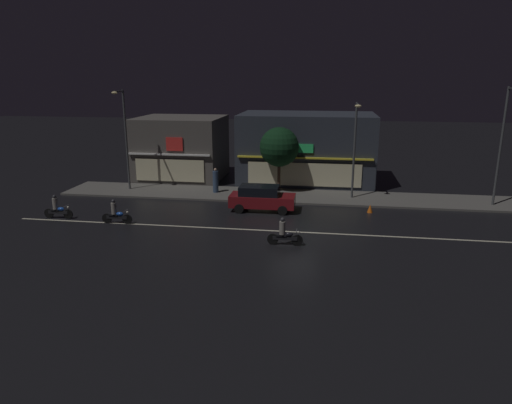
% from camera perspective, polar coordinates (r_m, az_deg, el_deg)
% --- Properties ---
extents(ground_plane, '(140.00, 140.00, 0.00)m').
position_cam_1_polar(ground_plane, '(26.80, 4.76, -3.69)').
color(ground_plane, black).
extents(lane_divider_stripe, '(34.26, 0.16, 0.01)m').
position_cam_1_polar(lane_divider_stripe, '(26.79, 4.76, -3.68)').
color(lane_divider_stripe, beige).
rests_on(lane_divider_stripe, ground).
extents(sidewalk_far, '(36.06, 4.14, 0.14)m').
position_cam_1_polar(sidewalk_far, '(34.37, 5.69, 0.68)').
color(sidewalk_far, '#5B5954').
rests_on(sidewalk_far, ground).
extents(storefront_left_block, '(10.95, 6.73, 5.70)m').
position_cam_1_polar(storefront_left_block, '(39.06, 6.23, 6.59)').
color(storefront_left_block, '#2D333D').
rests_on(storefront_left_block, ground).
extents(storefront_center_block, '(7.14, 6.62, 5.28)m').
position_cam_1_polar(storefront_center_block, '(40.93, -9.19, 6.58)').
color(storefront_center_block, '#56514C').
rests_on(storefront_center_block, ground).
extents(streetlamp_west, '(0.44, 1.64, 7.55)m').
position_cam_1_polar(streetlamp_west, '(36.64, -15.86, 8.24)').
color(streetlamp_west, '#47494C').
rests_on(streetlamp_west, sidewalk_far).
extents(streetlamp_mid, '(0.44, 1.64, 6.79)m').
position_cam_1_polar(streetlamp_mid, '(33.39, 12.07, 7.16)').
color(streetlamp_mid, '#47494C').
rests_on(streetlamp_mid, sidewalk_far).
extents(streetlamp_east, '(0.44, 1.64, 7.89)m').
position_cam_1_polar(streetlamp_east, '(34.68, 28.10, 6.96)').
color(streetlamp_east, '#47494C').
rests_on(streetlamp_east, sidewalk_far).
extents(pedestrian_on_sidewalk, '(0.42, 0.42, 1.85)m').
position_cam_1_polar(pedestrian_on_sidewalk, '(35.11, -5.00, 2.56)').
color(pedestrian_on_sidewalk, '#334766').
rests_on(pedestrian_on_sidewalk, sidewalk_far).
extents(street_tree, '(2.96, 2.96, 4.87)m').
position_cam_1_polar(street_tree, '(34.98, 2.88, 6.76)').
color(street_tree, '#473323').
rests_on(street_tree, sidewalk_far).
extents(parked_car_near_kerb, '(4.30, 1.98, 1.67)m').
position_cam_1_polar(parked_car_near_kerb, '(30.69, 0.69, 0.52)').
color(parked_car_near_kerb, maroon).
rests_on(parked_car_near_kerb, ground).
extents(motorcycle_lead, '(1.90, 0.60, 1.52)m').
position_cam_1_polar(motorcycle_lead, '(24.53, 3.48, -3.92)').
color(motorcycle_lead, black).
rests_on(motorcycle_lead, ground).
extents(motorcycle_following, '(1.90, 0.60, 1.52)m').
position_cam_1_polar(motorcycle_following, '(31.62, -23.26, -0.75)').
color(motorcycle_following, black).
rests_on(motorcycle_following, ground).
extents(motorcycle_opposite_lane, '(1.90, 0.60, 1.52)m').
position_cam_1_polar(motorcycle_opposite_lane, '(29.28, -16.86, -1.36)').
color(motorcycle_opposite_lane, black).
rests_on(motorcycle_opposite_lane, ground).
extents(traffic_cone, '(0.36, 0.36, 0.55)m').
position_cam_1_polar(traffic_cone, '(31.29, 13.84, -0.77)').
color(traffic_cone, orange).
rests_on(traffic_cone, ground).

